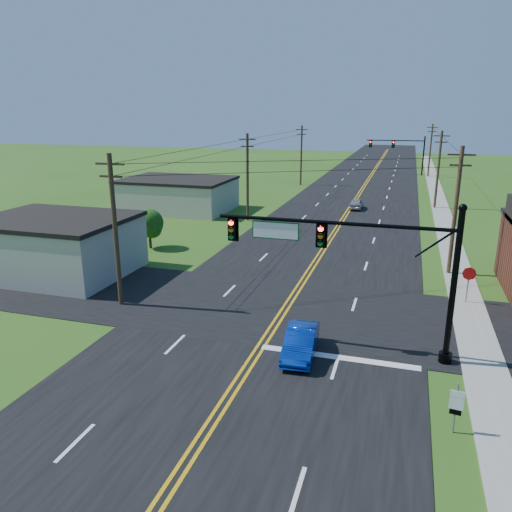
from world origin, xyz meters
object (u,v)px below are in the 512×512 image
(signal_mast_main, at_px, (353,257))
(blue_car, at_px, (301,343))
(route_sign, at_px, (456,405))
(signal_mast_far, at_px, (398,149))
(stop_sign, at_px, (469,277))

(signal_mast_main, xyz_separation_m, blue_car, (-2.12, -1.26, -4.09))
(signal_mast_main, distance_m, route_sign, 7.92)
(blue_car, bearing_deg, signal_mast_main, 26.38)
(blue_car, xyz_separation_m, route_sign, (6.56, -4.23, 0.50))
(signal_mast_far, xyz_separation_m, blue_car, (-2.22, -73.26, -3.88))
(signal_mast_main, bearing_deg, stop_sign, 53.47)
(blue_car, bearing_deg, signal_mast_far, 83.99)
(route_sign, relative_size, stop_sign, 0.87)
(blue_car, relative_size, route_sign, 2.01)
(signal_mast_far, height_order, route_sign, signal_mast_far)
(blue_car, distance_m, route_sign, 7.82)
(route_sign, bearing_deg, signal_mast_main, 137.74)
(signal_mast_main, distance_m, signal_mast_far, 72.00)
(signal_mast_main, xyz_separation_m, route_sign, (4.44, -5.48, -3.59))
(signal_mast_main, relative_size, blue_car, 2.82)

